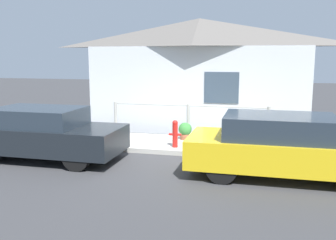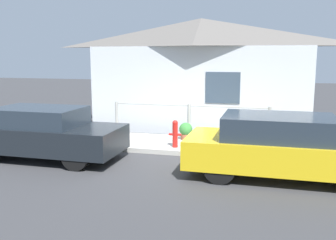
{
  "view_description": "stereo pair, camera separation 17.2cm",
  "coord_description": "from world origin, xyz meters",
  "px_view_note": "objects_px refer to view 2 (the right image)",
  "views": [
    {
      "loc": [
        2.14,
        -9.39,
        2.61
      ],
      "look_at": [
        -0.27,
        0.3,
        0.9
      ],
      "focal_mm": 40.0,
      "sensor_mm": 36.0,
      "label": 1
    },
    {
      "loc": [
        2.31,
        -9.35,
        2.61
      ],
      "look_at": [
        -0.27,
        0.3,
        0.9
      ],
      "focal_mm": 40.0,
      "sensor_mm": 36.0,
      "label": 2
    }
  ],
  "objects_px": {
    "car_right": "(284,146)",
    "fire_hydrant": "(175,133)",
    "car_left": "(44,133)",
    "potted_plant_near_hydrant": "(186,131)"
  },
  "relations": [
    {
      "from": "car_left",
      "to": "fire_hydrant",
      "type": "height_order",
      "value": "car_left"
    },
    {
      "from": "car_right",
      "to": "fire_hydrant",
      "type": "xyz_separation_m",
      "value": [
        -2.78,
        1.54,
        -0.17
      ]
    },
    {
      "from": "car_left",
      "to": "potted_plant_near_hydrant",
      "type": "xyz_separation_m",
      "value": [
        3.15,
        2.56,
        -0.28
      ]
    },
    {
      "from": "car_left",
      "to": "car_right",
      "type": "relative_size",
      "value": 0.93
    },
    {
      "from": "fire_hydrant",
      "to": "car_left",
      "type": "bearing_deg",
      "value": -153.45
    },
    {
      "from": "car_right",
      "to": "potted_plant_near_hydrant",
      "type": "bearing_deg",
      "value": 136.65
    },
    {
      "from": "car_right",
      "to": "fire_hydrant",
      "type": "distance_m",
      "value": 3.18
    },
    {
      "from": "car_left",
      "to": "potted_plant_near_hydrant",
      "type": "relative_size",
      "value": 7.7
    },
    {
      "from": "fire_hydrant",
      "to": "car_right",
      "type": "bearing_deg",
      "value": -28.89
    },
    {
      "from": "car_left",
      "to": "fire_hydrant",
      "type": "bearing_deg",
      "value": 26.59
    }
  ]
}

